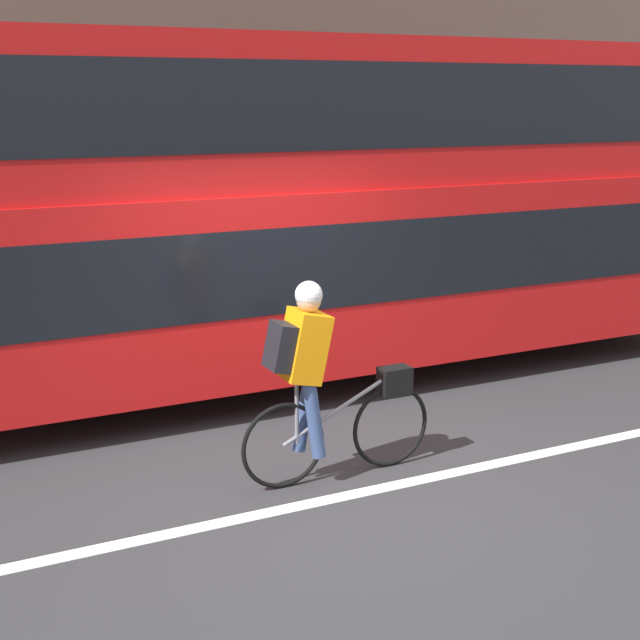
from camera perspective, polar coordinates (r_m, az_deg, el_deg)
ground_plane at (r=7.12m, az=0.86°, el=-10.73°), size 80.00×80.00×0.00m
road_center_line at (r=6.99m, az=1.48°, el=-11.22°), size 50.00×0.14×0.01m
sidewalk_curb at (r=12.04m, az=-11.07°, el=-0.20°), size 60.00×1.98×0.12m
bus at (r=9.56m, az=0.28°, el=8.09°), size 9.02×2.43×3.54m
cyclist_on_bike at (r=6.95m, az=-0.07°, el=-3.57°), size 1.67×0.32×1.64m
trash_bin at (r=14.25m, az=11.09°, el=4.23°), size 0.60×0.60×0.95m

